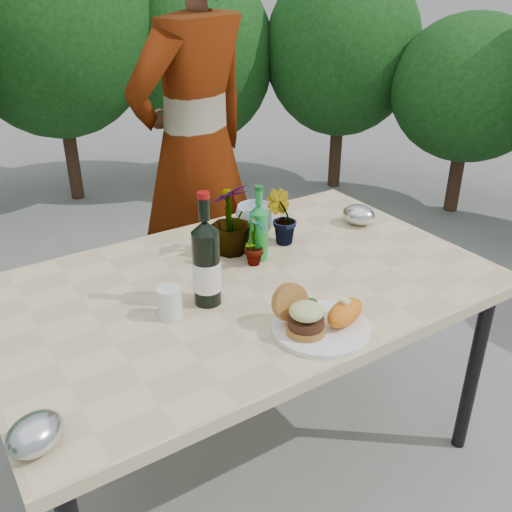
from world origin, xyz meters
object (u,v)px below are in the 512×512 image
dinner_plate (321,328)px  patio_table (243,297)px  wine_bottle (206,264)px  person (196,152)px

dinner_plate → patio_table: bearing=96.8°
dinner_plate → wine_bottle: 0.38m
dinner_plate → person: 1.17m
patio_table → dinner_plate: bearing=-83.2°
patio_table → person: 0.87m
patio_table → dinner_plate: dinner_plate is taller
patio_table → wine_bottle: size_ratio=4.49×
dinner_plate → person: size_ratio=0.15×
patio_table → dinner_plate: 0.36m
person → patio_table: bearing=54.0°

